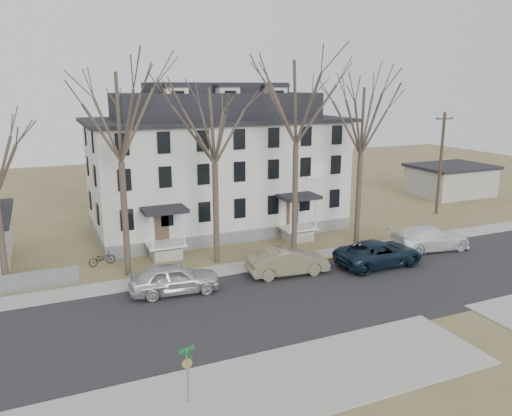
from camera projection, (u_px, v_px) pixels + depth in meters
name	position (u px, v px, depth m)	size (l,w,h in m)	color
ground	(361.00, 305.00, 27.60)	(120.00, 120.00, 0.00)	olive
main_road	(341.00, 291.00, 29.38)	(120.00, 10.00, 0.04)	#27272A
far_sidewalk	(293.00, 260.00, 34.71)	(120.00, 2.00, 0.08)	#A09F97
near_sidewalk_left	(269.00, 387.00, 20.02)	(20.00, 5.00, 0.08)	#A09F97
yellow_curb	(361.00, 254.00, 35.87)	(14.00, 0.25, 0.06)	gold
boarding_house	(217.00, 165.00, 41.49)	(20.80, 12.36, 12.05)	slate
distant_building	(450.00, 180.00, 55.17)	(8.50, 6.50, 3.35)	#A09F97
tree_far_left	(118.00, 111.00, 29.54)	(8.40, 8.40, 13.72)	#473B31
tree_mid_left	(214.00, 121.00, 32.07)	(7.80, 7.80, 12.74)	#473B31
tree_center	(297.00, 96.00, 34.07)	(9.00, 9.00, 14.70)	#473B31
tree_mid_right	(362.00, 117.00, 36.58)	(7.80, 7.80, 12.74)	#473B31
utility_pole_far	(441.00, 162.00, 46.13)	(2.00, 0.28, 9.50)	#3D3023
car_silver	(174.00, 279.00, 28.93)	(2.09, 5.20, 1.77)	silver
car_tan	(288.00, 262.00, 31.79)	(1.83, 5.24, 1.73)	#767053
car_navy	(379.00, 254.00, 33.42)	(2.80, 6.07, 1.69)	#112030
car_white	(430.00, 239.00, 36.63)	(2.43, 5.98, 1.74)	white
bicycle_left	(102.00, 259.00, 33.48)	(0.63, 1.81, 0.95)	black
street_sign	(187.00, 366.00, 18.63)	(0.67, 0.67, 2.36)	gray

